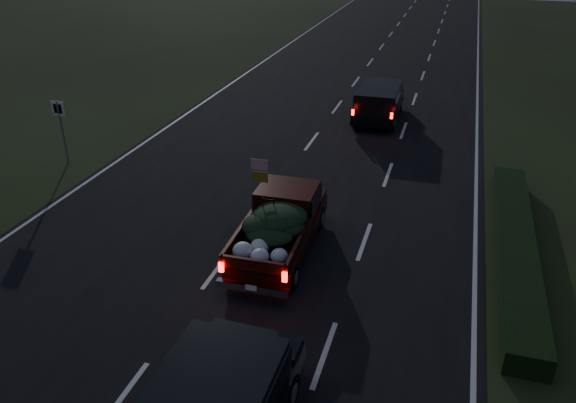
% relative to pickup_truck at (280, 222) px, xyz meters
% --- Properties ---
extents(ground, '(120.00, 120.00, 0.00)m').
position_rel_pickup_truck_xyz_m(ground, '(-1.34, -1.34, -0.93)').
color(ground, black).
rests_on(ground, ground).
extents(road_asphalt, '(14.00, 120.00, 0.02)m').
position_rel_pickup_truck_xyz_m(road_asphalt, '(-1.34, -1.34, -0.92)').
color(road_asphalt, black).
rests_on(road_asphalt, ground).
extents(hedge_row, '(1.00, 10.00, 0.60)m').
position_rel_pickup_truck_xyz_m(hedge_row, '(6.46, 1.66, -0.63)').
color(hedge_row, black).
rests_on(hedge_row, ground).
extents(route_sign, '(0.55, 0.08, 2.50)m').
position_rel_pickup_truck_xyz_m(route_sign, '(-9.84, 3.66, 0.73)').
color(route_sign, gray).
rests_on(route_sign, ground).
extents(pickup_truck, '(1.97, 4.78, 2.47)m').
position_rel_pickup_truck_xyz_m(pickup_truck, '(0.00, 0.00, 0.00)').
color(pickup_truck, '#320C06').
rests_on(pickup_truck, ground).
extents(lead_suv, '(1.92, 4.51, 1.29)m').
position_rel_pickup_truck_xyz_m(lead_suv, '(0.90, 12.37, 0.05)').
color(lead_suv, black).
rests_on(lead_suv, ground).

